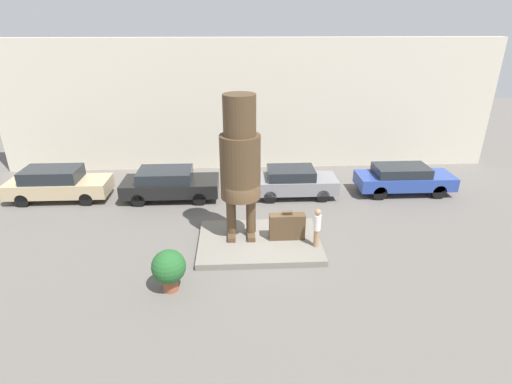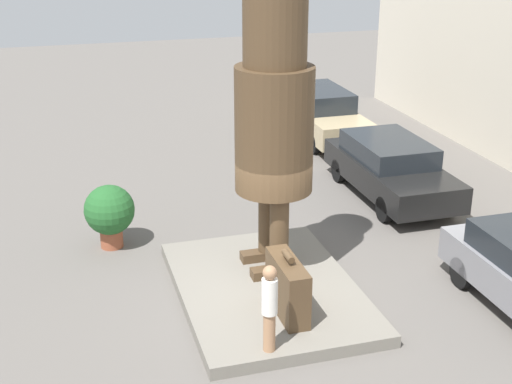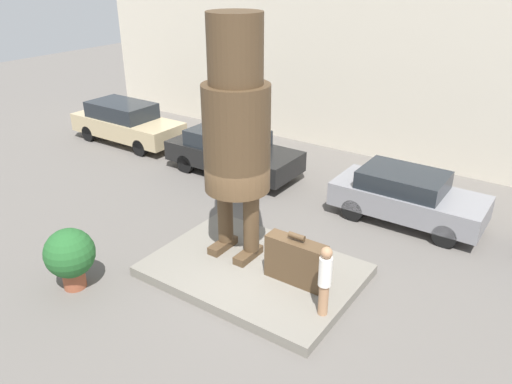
# 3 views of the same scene
# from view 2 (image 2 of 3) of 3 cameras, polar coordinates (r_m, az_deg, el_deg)

# --- Properties ---
(ground_plane) EXTENTS (60.00, 60.00, 0.00)m
(ground_plane) POSITION_cam_2_polar(r_m,az_deg,el_deg) (14.07, 0.87, -8.28)
(ground_plane) COLOR #605B56
(pedestal) EXTENTS (4.74, 3.36, 0.24)m
(pedestal) POSITION_cam_2_polar(r_m,az_deg,el_deg) (14.01, 0.87, -7.86)
(pedestal) COLOR slate
(pedestal) RESTS_ON ground_plane
(statue_figure) EXTENTS (1.51, 1.51, 5.57)m
(statue_figure) POSITION_cam_2_polar(r_m,az_deg,el_deg) (13.43, 1.47, 6.44)
(statue_figure) COLOR #4C3823
(statue_figure) RESTS_ON pedestal
(giant_suitcase) EXTENTS (1.38, 0.41, 1.20)m
(giant_suitcase) POSITION_cam_2_polar(r_m,az_deg,el_deg) (12.81, 2.53, -7.61)
(giant_suitcase) COLOR #4C3823
(giant_suitcase) RESTS_ON pedestal
(tourist) EXTENTS (0.26, 0.26, 1.55)m
(tourist) POSITION_cam_2_polar(r_m,az_deg,el_deg) (11.62, 1.09, -9.02)
(tourist) COLOR #A87A56
(tourist) RESTS_ON pedestal
(parked_car_tan) EXTENTS (4.78, 1.76, 1.61)m
(parked_car_tan) POSITION_cam_2_polar(r_m,az_deg,el_deg) (23.61, 5.21, 6.34)
(parked_car_tan) COLOR tan
(parked_car_tan) RESTS_ON ground_plane
(parked_car_black) EXTENTS (4.62, 1.90, 1.50)m
(parked_car_black) POSITION_cam_2_polar(r_m,az_deg,el_deg) (18.86, 10.69, 1.97)
(parked_car_black) COLOR black
(parked_car_black) RESTS_ON ground_plane
(planter_pot) EXTENTS (1.11, 1.11, 1.45)m
(planter_pot) POSITION_cam_2_polar(r_m,az_deg,el_deg) (15.98, -11.64, -1.56)
(planter_pot) COLOR brown
(planter_pot) RESTS_ON ground_plane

